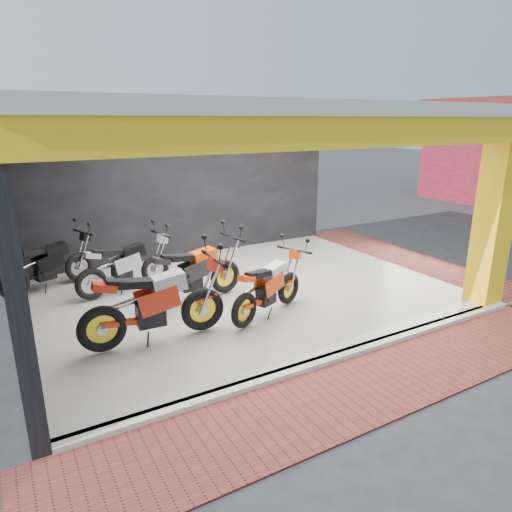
{
  "coord_description": "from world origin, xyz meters",
  "views": [
    {
      "loc": [
        -4.13,
        -5.7,
        3.47
      ],
      "look_at": [
        0.11,
        1.7,
        0.9
      ],
      "focal_mm": 32.0,
      "sensor_mm": 36.0,
      "label": 1
    }
  ],
  "objects": [
    {
      "name": "moto_row_c",
      "position": [
        -0.39,
        2.04,
        0.78
      ],
      "size": [
        2.33,
        1.14,
        1.37
      ],
      "primitive_type": null,
      "rotation": [
        0.0,
        0.0,
        0.14
      ],
      "color": "black",
      "rests_on": "showroom_floor"
    },
    {
      "name": "back_wall",
      "position": [
        0.0,
        5.1,
        1.75
      ],
      "size": [
        8.2,
        0.2,
        3.5
      ],
      "primitive_type": "cube",
      "color": "black",
      "rests_on": "ground"
    },
    {
      "name": "moto_hero",
      "position": [
        0.39,
        0.95,
        0.72
      ],
      "size": [
        2.17,
        1.47,
        1.24
      ],
      "primitive_type": null,
      "rotation": [
        0.0,
        0.0,
        0.39
      ],
      "color": "#F4400A",
      "rests_on": "showroom_floor"
    },
    {
      "name": "header_beam_right",
      "position": [
        4.0,
        2.0,
        3.3
      ],
      "size": [
        0.3,
        6.4,
        0.4
      ],
      "primitive_type": "cube",
      "color": "yellow",
      "rests_on": "corner_column"
    },
    {
      "name": "ground",
      "position": [
        0.0,
        0.0,
        0.0
      ],
      "size": [
        80.0,
        80.0,
        0.0
      ],
      "primitive_type": "plane",
      "color": "#2D2D30",
      "rests_on": "ground"
    },
    {
      "name": "showroom_ceiling",
      "position": [
        0.0,
        2.0,
        3.6
      ],
      "size": [
        8.4,
        6.4,
        0.2
      ],
      "primitive_type": "cube",
      "color": "beige",
      "rests_on": "corner_column"
    },
    {
      "name": "moto_row_b",
      "position": [
        -1.44,
        3.25,
        0.74
      ],
      "size": [
        2.22,
        1.16,
        1.29
      ],
      "primitive_type": null,
      "rotation": [
        0.0,
        0.0,
        0.19
      ],
      "color": "#9EA0A5",
      "rests_on": "showroom_floor"
    },
    {
      "name": "left_wall",
      "position": [
        -4.1,
        2.0,
        1.75
      ],
      "size": [
        0.2,
        6.2,
        3.5
      ],
      "primitive_type": "cube",
      "color": "black",
      "rests_on": "ground"
    },
    {
      "name": "showroom_floor",
      "position": [
        0.0,
        2.0,
        0.05
      ],
      "size": [
        8.0,
        6.0,
        0.1
      ],
      "primitive_type": "cube",
      "color": "silver",
      "rests_on": "ground"
    },
    {
      "name": "header_beam_front",
      "position": [
        0.0,
        -1.0,
        3.3
      ],
      "size": [
        8.4,
        0.3,
        0.4
      ],
      "primitive_type": "cube",
      "color": "yellow",
      "rests_on": "corner_column"
    },
    {
      "name": "floor_kerb",
      "position": [
        0.0,
        -1.02,
        0.05
      ],
      "size": [
        8.0,
        0.2,
        0.1
      ],
      "primitive_type": "cube",
      "color": "silver",
      "rests_on": "ground"
    },
    {
      "name": "corner_column",
      "position": [
        3.75,
        -0.75,
        1.75
      ],
      "size": [
        0.5,
        0.5,
        3.5
      ],
      "primitive_type": "cube",
      "color": "yellow",
      "rests_on": "ground"
    },
    {
      "name": "moto_row_a",
      "position": [
        -1.47,
        0.69,
        0.85
      ],
      "size": [
        2.48,
        1.01,
        1.49
      ],
      "primitive_type": null,
      "rotation": [
        0.0,
        0.0,
        -0.05
      ],
      "color": "red",
      "rests_on": "showroom_floor"
    },
    {
      "name": "moto_row_d",
      "position": [
        -2.8,
        4.22,
        0.74
      ],
      "size": [
        2.23,
        1.42,
        1.28
      ],
      "primitive_type": null,
      "rotation": [
        0.0,
        0.0,
        0.33
      ],
      "color": "black",
      "rests_on": "showroom_floor"
    },
    {
      "name": "paver_front",
      "position": [
        0.0,
        -1.8,
        0.01
      ],
      "size": [
        9.0,
        1.4,
        0.03
      ],
      "primitive_type": "cube",
      "color": "maroon",
      "rests_on": "ground"
    },
    {
      "name": "paver_right",
      "position": [
        4.8,
        2.0,
        0.01
      ],
      "size": [
        1.4,
        7.0,
        0.03
      ],
      "primitive_type": "cube",
      "color": "maroon",
      "rests_on": "ground"
    }
  ]
}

